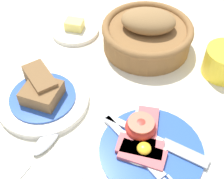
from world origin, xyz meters
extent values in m
plane|color=beige|center=(0.00, 0.00, 0.00)|extent=(3.00, 3.00, 0.00)
cylinder|color=silver|center=(0.06, 0.02, 0.01)|extent=(0.24, 0.24, 0.01)
cylinder|color=#2D56B7|center=(0.06, 0.02, 0.01)|extent=(0.17, 0.17, 0.00)
cube|color=#BC5156|center=(0.05, 0.01, 0.02)|extent=(0.08, 0.04, 0.01)
cube|color=beige|center=(0.05, 0.02, 0.02)|extent=(0.07, 0.02, 0.01)
cube|color=#BC5156|center=(0.04, 0.02, 0.02)|extent=(0.08, 0.05, 0.01)
cube|color=beige|center=(0.04, 0.03, 0.02)|extent=(0.07, 0.02, 0.01)
cube|color=#BC5156|center=(0.04, 0.05, 0.02)|extent=(0.06, 0.10, 0.01)
cube|color=beige|center=(0.02, 0.05, 0.02)|extent=(0.03, 0.09, 0.01)
ellipsoid|color=red|center=(0.03, 0.05, 0.03)|extent=(0.05, 0.05, 0.03)
cylinder|color=#DB664C|center=(0.03, 0.05, 0.04)|extent=(0.04, 0.04, 0.00)
ellipsoid|color=white|center=(0.04, 0.01, 0.02)|extent=(0.07, 0.06, 0.01)
ellipsoid|color=yellow|center=(0.05, 0.01, 0.03)|extent=(0.02, 0.02, 0.01)
cube|color=silver|center=(0.01, 0.02, 0.02)|extent=(0.10, 0.06, 0.00)
cube|color=silver|center=(0.08, -0.01, 0.02)|extent=(0.03, 0.03, 0.00)
cube|color=silver|center=(0.02, 0.05, 0.02)|extent=(0.11, 0.02, 0.00)
cube|color=#9EA0A5|center=(0.11, 0.04, 0.02)|extent=(0.08, 0.03, 0.00)
cylinder|color=silver|center=(-0.16, 0.04, 0.01)|extent=(0.17, 0.17, 0.01)
cylinder|color=#2D56B7|center=(-0.16, 0.04, 0.01)|extent=(0.12, 0.12, 0.00)
cube|color=brown|center=(-0.18, 0.06, 0.03)|extent=(0.09, 0.07, 0.03)
cube|color=brown|center=(-0.16, 0.04, 0.03)|extent=(0.07, 0.07, 0.03)
cylinder|color=brown|center=(-0.05, 0.28, 0.03)|extent=(0.19, 0.19, 0.05)
torus|color=brown|center=(-0.05, 0.28, 0.05)|extent=(0.20, 0.20, 0.02)
ellipsoid|color=olive|center=(-0.05, 0.28, 0.07)|extent=(0.13, 0.11, 0.04)
cylinder|color=silver|center=(-0.22, 0.26, 0.01)|extent=(0.11, 0.11, 0.01)
cube|color=#F4E06B|center=(-0.22, 0.26, 0.02)|extent=(0.05, 0.04, 0.02)
ellipsoid|color=silver|center=(-0.11, -0.03, 0.01)|extent=(0.03, 0.07, 0.01)
camera|label=1|loc=(0.11, -0.24, 0.45)|focal=50.00mm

